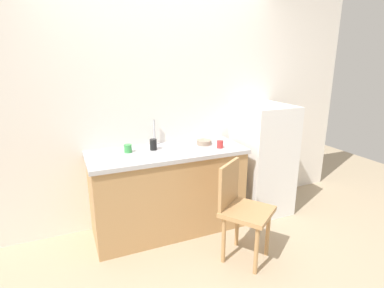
# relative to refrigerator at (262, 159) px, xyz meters

# --- Properties ---
(ground_plane) EXTENTS (8.00, 8.00, 0.00)m
(ground_plane) POSITION_rel_refrigerator_xyz_m (-1.10, -0.64, -0.63)
(ground_plane) COLOR tan
(back_wall) EXTENTS (4.80, 0.10, 2.67)m
(back_wall) POSITION_rel_refrigerator_xyz_m (-1.10, 0.36, 0.70)
(back_wall) COLOR white
(back_wall) RESTS_ON ground_plane
(cabinet_base) EXTENTS (1.52, 0.60, 0.83)m
(cabinet_base) POSITION_rel_refrigerator_xyz_m (-1.16, 0.01, -0.21)
(cabinet_base) COLOR tan
(cabinet_base) RESTS_ON ground_plane
(countertop) EXTENTS (1.56, 0.64, 0.04)m
(countertop) POSITION_rel_refrigerator_xyz_m (-1.16, 0.01, 0.22)
(countertop) COLOR #B7B7BC
(countertop) RESTS_ON cabinet_base
(faucet) EXTENTS (0.02, 0.02, 0.27)m
(faucet) POSITION_rel_refrigerator_xyz_m (-1.21, 0.26, 0.38)
(faucet) COLOR #B7B7BC
(faucet) RESTS_ON countertop
(refrigerator) EXTENTS (0.55, 0.61, 1.26)m
(refrigerator) POSITION_rel_refrigerator_xyz_m (0.00, 0.00, 0.00)
(refrigerator) COLOR white
(refrigerator) RESTS_ON ground_plane
(chair) EXTENTS (0.56, 0.56, 0.89)m
(chair) POSITION_rel_refrigerator_xyz_m (-0.73, -0.71, -0.13)
(chair) COLOR tan
(chair) RESTS_ON ground_plane
(terracotta_bowl) EXTENTS (0.16, 0.16, 0.05)m
(terracotta_bowl) POSITION_rel_refrigerator_xyz_m (-0.73, 0.05, 0.27)
(terracotta_bowl) COLOR gray
(terracotta_bowl) RESTS_ON countertop
(cup_green) EXTENTS (0.07, 0.07, 0.08)m
(cup_green) POSITION_rel_refrigerator_xyz_m (-1.53, 0.10, 0.28)
(cup_green) COLOR green
(cup_green) RESTS_ON countertop
(cup_black) EXTENTS (0.07, 0.07, 0.11)m
(cup_black) POSITION_rel_refrigerator_xyz_m (-1.28, 0.08, 0.30)
(cup_black) COLOR black
(cup_black) RESTS_ON countertop
(cup_red) EXTENTS (0.07, 0.07, 0.08)m
(cup_red) POSITION_rel_refrigerator_xyz_m (-0.63, -0.13, 0.28)
(cup_red) COLOR red
(cup_red) RESTS_ON countertop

